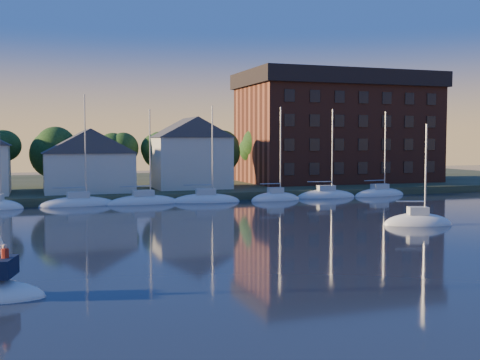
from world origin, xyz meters
name	(u,v)px	position (x,y,z in m)	size (l,w,h in m)	color
ground	(352,320)	(0.00, 0.00, 0.00)	(260.00, 260.00, 0.00)	black
shoreline_land	(118,188)	(0.00, 75.00, 0.00)	(160.00, 50.00, 2.00)	#2E3A21
wooden_dock	(142,202)	(0.00, 52.00, 0.00)	(120.00, 3.00, 1.00)	brown
clubhouse_centre	(88,160)	(-6.00, 57.00, 5.13)	(11.55, 8.40, 8.08)	beige
clubhouse_east	(191,152)	(8.00, 59.00, 6.00)	(10.50, 8.40, 9.80)	beige
condo_block	(338,127)	(34.00, 64.95, 9.79)	(31.00, 17.00, 17.40)	brown
tree_line	(142,144)	(2.00, 63.00, 7.18)	(93.40, 5.40, 8.90)	#332117
moored_fleet	(113,205)	(-4.00, 49.00, 0.10)	(79.50, 2.40, 12.05)	white
drifting_sailboat_right	(418,224)	(19.95, 23.42, 0.10)	(6.55, 3.96, 10.17)	white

